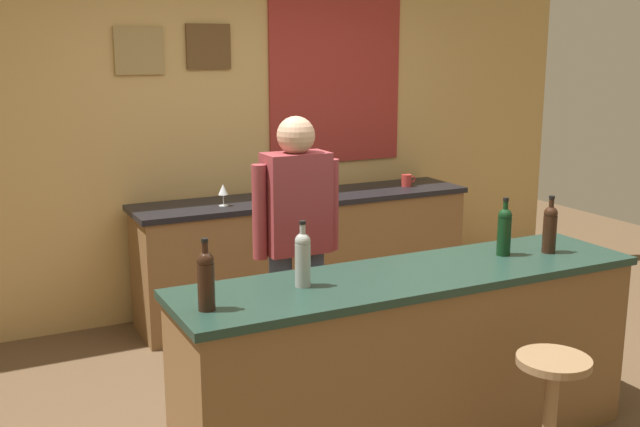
{
  "coord_description": "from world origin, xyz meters",
  "views": [
    {
      "loc": [
        -1.97,
        -3.33,
        1.99
      ],
      "look_at": [
        -0.08,
        0.45,
        1.05
      ],
      "focal_mm": 42.52,
      "sensor_mm": 36.0,
      "label": 1
    }
  ],
  "objects_px": {
    "wine_bottle_c": "(504,230)",
    "wine_glass_a": "(223,190)",
    "bartender": "(297,239)",
    "bar_stool": "(551,405)",
    "wine_glass_b": "(318,181)",
    "wine_bottle_d": "(550,227)",
    "wine_bottle_a": "(206,278)",
    "coffee_mug": "(407,180)",
    "wine_bottle_b": "(303,257)"
  },
  "relations": [
    {
      "from": "wine_glass_a",
      "to": "coffee_mug",
      "type": "bearing_deg",
      "value": 2.32
    },
    {
      "from": "bartender",
      "to": "wine_glass_b",
      "type": "xyz_separation_m",
      "value": [
        0.75,
        1.24,
        0.07
      ]
    },
    {
      "from": "wine_bottle_c",
      "to": "wine_bottle_b",
      "type": "bearing_deg",
      "value": -179.82
    },
    {
      "from": "bar_stool",
      "to": "wine_bottle_b",
      "type": "bearing_deg",
      "value": 140.3
    },
    {
      "from": "wine_glass_a",
      "to": "coffee_mug",
      "type": "xyz_separation_m",
      "value": [
        1.55,
        0.06,
        -0.06
      ]
    },
    {
      "from": "bar_stool",
      "to": "wine_bottle_d",
      "type": "relative_size",
      "value": 2.22
    },
    {
      "from": "wine_bottle_c",
      "to": "wine_glass_a",
      "type": "height_order",
      "value": "wine_bottle_c"
    },
    {
      "from": "bar_stool",
      "to": "bartender",
      "type": "bearing_deg",
      "value": 110.49
    },
    {
      "from": "wine_bottle_a",
      "to": "coffee_mug",
      "type": "height_order",
      "value": "wine_bottle_a"
    },
    {
      "from": "wine_bottle_c",
      "to": "wine_glass_a",
      "type": "xyz_separation_m",
      "value": [
        -0.86,
        1.92,
        -0.05
      ]
    },
    {
      "from": "bartender",
      "to": "wine_bottle_b",
      "type": "bearing_deg",
      "value": -112.89
    },
    {
      "from": "bartender",
      "to": "wine_bottle_b",
      "type": "height_order",
      "value": "bartender"
    },
    {
      "from": "wine_bottle_a",
      "to": "wine_bottle_c",
      "type": "bearing_deg",
      "value": 3.85
    },
    {
      "from": "wine_bottle_a",
      "to": "wine_bottle_b",
      "type": "xyz_separation_m",
      "value": [
        0.49,
        0.11,
        0.0
      ]
    },
    {
      "from": "wine_bottle_b",
      "to": "coffee_mug",
      "type": "bearing_deg",
      "value": 47.01
    },
    {
      "from": "bartender",
      "to": "wine_bottle_a",
      "type": "relative_size",
      "value": 5.29
    },
    {
      "from": "bartender",
      "to": "wine_bottle_a",
      "type": "distance_m",
      "value": 1.18
    },
    {
      "from": "bar_stool",
      "to": "wine_bottle_a",
      "type": "height_order",
      "value": "wine_bottle_a"
    },
    {
      "from": "bar_stool",
      "to": "wine_glass_b",
      "type": "distance_m",
      "value": 2.76
    },
    {
      "from": "wine_glass_a",
      "to": "wine_bottle_d",
      "type": "bearing_deg",
      "value": -60.95
    },
    {
      "from": "bartender",
      "to": "bar_stool",
      "type": "relative_size",
      "value": 2.38
    },
    {
      "from": "wine_bottle_c",
      "to": "wine_bottle_d",
      "type": "distance_m",
      "value": 0.26
    },
    {
      "from": "bar_stool",
      "to": "wine_glass_b",
      "type": "xyz_separation_m",
      "value": [
        0.21,
        2.69,
        0.55
      ]
    },
    {
      "from": "wine_bottle_c",
      "to": "wine_glass_b",
      "type": "xyz_separation_m",
      "value": [
        -0.09,
        1.98,
        -0.05
      ]
    },
    {
      "from": "wine_bottle_a",
      "to": "wine_bottle_d",
      "type": "distance_m",
      "value": 1.9
    },
    {
      "from": "bartender",
      "to": "wine_glass_b",
      "type": "relative_size",
      "value": 10.45
    },
    {
      "from": "wine_glass_a",
      "to": "wine_glass_b",
      "type": "bearing_deg",
      "value": 4.06
    },
    {
      "from": "wine_bottle_a",
      "to": "wine_bottle_c",
      "type": "xyz_separation_m",
      "value": [
        1.65,
        0.11,
        0.0
      ]
    },
    {
      "from": "wine_bottle_b",
      "to": "wine_glass_b",
      "type": "height_order",
      "value": "wine_bottle_b"
    },
    {
      "from": "wine_bottle_a",
      "to": "wine_bottle_c",
      "type": "distance_m",
      "value": 1.66
    },
    {
      "from": "bartender",
      "to": "wine_bottle_a",
      "type": "bearing_deg",
      "value": -133.44
    },
    {
      "from": "wine_bottle_a",
      "to": "wine_glass_b",
      "type": "relative_size",
      "value": 1.97
    },
    {
      "from": "coffee_mug",
      "to": "wine_bottle_c",
      "type": "bearing_deg",
      "value": -109.26
    },
    {
      "from": "bartender",
      "to": "wine_glass_a",
      "type": "xyz_separation_m",
      "value": [
        -0.01,
        1.18,
        0.07
      ]
    },
    {
      "from": "wine_bottle_c",
      "to": "wine_glass_a",
      "type": "relative_size",
      "value": 1.97
    },
    {
      "from": "wine_bottle_b",
      "to": "wine_bottle_c",
      "type": "xyz_separation_m",
      "value": [
        1.16,
        0.0,
        0.0
      ]
    },
    {
      "from": "bartender",
      "to": "wine_bottle_a",
      "type": "height_order",
      "value": "bartender"
    },
    {
      "from": "bar_stool",
      "to": "wine_bottle_b",
      "type": "distance_m",
      "value": 1.26
    },
    {
      "from": "bar_stool",
      "to": "wine_bottle_b",
      "type": "height_order",
      "value": "wine_bottle_b"
    },
    {
      "from": "wine_glass_a",
      "to": "wine_glass_b",
      "type": "relative_size",
      "value": 1.0
    },
    {
      "from": "bar_stool",
      "to": "wine_glass_a",
      "type": "xyz_separation_m",
      "value": [
        -0.55,
        2.64,
        0.55
      ]
    },
    {
      "from": "bartender",
      "to": "wine_glass_a",
      "type": "relative_size",
      "value": 10.45
    },
    {
      "from": "coffee_mug",
      "to": "wine_glass_b",
      "type": "bearing_deg",
      "value": -179.38
    },
    {
      "from": "bar_stool",
      "to": "coffee_mug",
      "type": "distance_m",
      "value": 2.92
    },
    {
      "from": "bar_stool",
      "to": "wine_bottle_c",
      "type": "distance_m",
      "value": 0.98
    },
    {
      "from": "bartender",
      "to": "coffee_mug",
      "type": "relative_size",
      "value": 12.96
    },
    {
      "from": "bartender",
      "to": "wine_bottle_c",
      "type": "distance_m",
      "value": 1.13
    },
    {
      "from": "bartender",
      "to": "wine_glass_b",
      "type": "height_order",
      "value": "bartender"
    },
    {
      "from": "wine_bottle_d",
      "to": "wine_bottle_c",
      "type": "bearing_deg",
      "value": 164.82
    },
    {
      "from": "wine_glass_a",
      "to": "bartender",
      "type": "bearing_deg",
      "value": -89.49
    }
  ]
}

